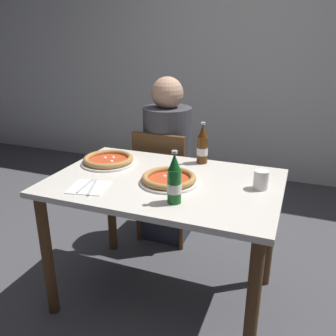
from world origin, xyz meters
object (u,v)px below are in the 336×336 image
chair_behind_table (165,180)px  paper_cup (261,180)px  pizza_margherita_near (169,179)px  beer_bottle_left (174,181)px  dining_table_main (165,200)px  beer_bottle_center (202,146)px  diner_seated (167,164)px  napkin_with_cutlery (89,187)px  pizza_marinara_far (108,160)px

chair_behind_table → paper_cup: 0.96m
pizza_margherita_near → paper_cup: size_ratio=3.21×
beer_bottle_left → paper_cup: (0.35, 0.30, -0.06)m
dining_table_main → pizza_margherita_near: size_ratio=3.93×
beer_bottle_center → diner_seated: bearing=136.8°
dining_table_main → napkin_with_cutlery: bearing=-143.9°
beer_bottle_left → paper_cup: size_ratio=2.60×
pizza_margherita_near → pizza_marinara_far: same height
chair_behind_table → beer_bottle_center: (0.35, -0.28, 0.37)m
pizza_marinara_far → paper_cup: paper_cup is taller
dining_table_main → beer_bottle_left: (0.14, -0.23, 0.22)m
chair_behind_table → napkin_with_cutlery: bearing=86.6°
beer_bottle_center → napkin_with_cutlery: beer_bottle_center is taller
napkin_with_cutlery → paper_cup: bearing=20.3°
pizza_marinara_far → beer_bottle_center: (0.52, 0.21, 0.08)m
chair_behind_table → beer_bottle_left: 1.00m
chair_behind_table → pizza_marinara_far: size_ratio=2.65×
pizza_margherita_near → beer_bottle_left: bearing=-63.0°
pizza_margherita_near → beer_bottle_left: beer_bottle_left is taller
chair_behind_table → beer_bottle_center: beer_bottle_center is taller
chair_behind_table → beer_bottle_center: 0.58m
diner_seated → pizza_margherita_near: (0.28, -0.69, 0.19)m
diner_seated → dining_table_main: bearing=-70.0°
dining_table_main → napkin_with_cutlery: (-0.32, -0.23, 0.12)m
dining_table_main → paper_cup: (0.49, 0.07, 0.16)m
dining_table_main → diner_seated: diner_seated is taller
pizza_marinara_far → dining_table_main: bearing=-16.8°
pizza_margherita_near → napkin_with_cutlery: 0.41m
pizza_margherita_near → pizza_marinara_far: 0.47m
pizza_margherita_near → beer_bottle_center: size_ratio=1.24×
pizza_margherita_near → chair_behind_table: bearing=113.5°
pizza_marinara_far → beer_bottle_left: beer_bottle_left is taller
dining_table_main → beer_bottle_center: size_ratio=4.86×
pizza_marinara_far → napkin_with_cutlery: size_ratio=1.50×
pizza_marinara_far → beer_bottle_center: 0.56m
dining_table_main → chair_behind_table: bearing=111.7°
chair_behind_table → pizza_marinara_far: 0.59m
pizza_margherita_near → beer_bottle_left: size_ratio=1.24×
diner_seated → napkin_with_cutlery: (-0.08, -0.89, 0.17)m
paper_cup → chair_behind_table: bearing=143.2°
diner_seated → beer_bottle_center: bearing=-43.2°
pizza_margherita_near → pizza_marinara_far: size_ratio=0.95×
pizza_marinara_far → beer_bottle_center: bearing=22.2°
pizza_margherita_near → paper_cup: paper_cup is taller
chair_behind_table → pizza_margherita_near: bearing=115.1°
pizza_margherita_near → beer_bottle_center: bearing=78.6°
chair_behind_table → napkin_with_cutlery: size_ratio=3.98×
chair_behind_table → napkin_with_cutlery: chair_behind_table is taller
chair_behind_table → paper_cup: size_ratio=8.95×
paper_cup → pizza_marinara_far: bearing=176.3°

